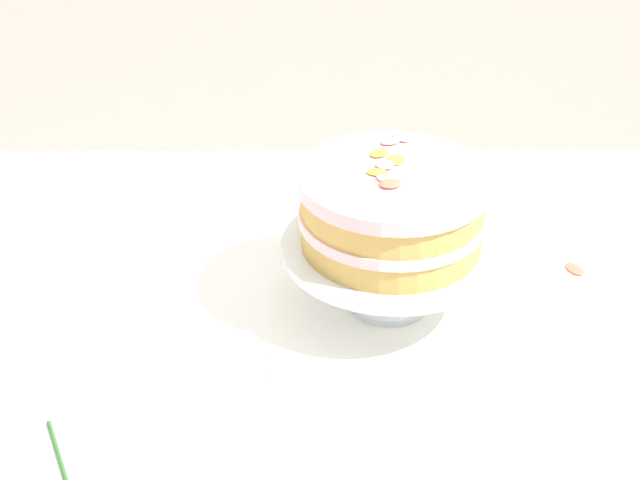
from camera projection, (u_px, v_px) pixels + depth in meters
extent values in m
cube|color=white|center=(274.00, 329.00, 1.27)|extent=(1.40, 1.00, 0.03)
cylinder|color=brown|center=(597.00, 352.00, 1.81)|extent=(0.06, 0.06, 0.71)
cube|color=white|center=(388.00, 304.00, 1.29)|extent=(0.32, 0.32, 0.00)
cylinder|color=silver|center=(388.00, 300.00, 1.29)|extent=(0.11, 0.11, 0.01)
cylinder|color=silver|center=(389.00, 274.00, 1.26)|extent=(0.03, 0.03, 0.07)
cylinder|color=silver|center=(391.00, 247.00, 1.24)|extent=(0.29, 0.29, 0.01)
cylinder|color=tan|center=(391.00, 232.00, 1.23)|extent=(0.24, 0.24, 0.04)
cylinder|color=beige|center=(392.00, 215.00, 1.21)|extent=(0.24, 0.24, 0.01)
cylinder|color=tan|center=(393.00, 199.00, 1.20)|extent=(0.24, 0.24, 0.04)
cylinder|color=beige|center=(394.00, 180.00, 1.19)|extent=(0.25, 0.25, 0.02)
ellipsoid|color=pink|center=(390.00, 141.00, 1.25)|extent=(0.03, 0.03, 0.01)
ellipsoid|color=#E56B51|center=(391.00, 184.00, 1.15)|extent=(0.04, 0.03, 0.01)
ellipsoid|color=pink|center=(389.00, 180.00, 1.16)|extent=(0.04, 0.04, 0.01)
ellipsoid|color=yellow|center=(379.00, 153.00, 1.22)|extent=(0.03, 0.03, 0.01)
ellipsoid|color=yellow|center=(396.00, 160.00, 1.21)|extent=(0.03, 0.03, 0.00)
ellipsoid|color=yellow|center=(377.00, 172.00, 1.18)|extent=(0.03, 0.03, 0.00)
ellipsoid|color=pink|center=(385.00, 165.00, 1.19)|extent=(0.03, 0.03, 0.01)
ellipsoid|color=pink|center=(401.00, 137.00, 1.26)|extent=(0.03, 0.04, 0.00)
cylinder|color=#2D6028|center=(62.00, 467.00, 1.03)|extent=(0.07, 0.14, 0.01)
ellipsoid|color=#E56B51|center=(575.00, 269.00, 1.36)|extent=(0.03, 0.04, 0.00)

